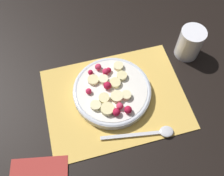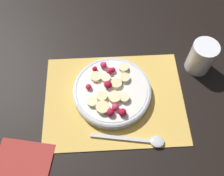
{
  "view_description": "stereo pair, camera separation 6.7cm",
  "coord_description": "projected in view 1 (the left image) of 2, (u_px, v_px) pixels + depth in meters",
  "views": [
    {
      "loc": [
        0.09,
        0.3,
        0.63
      ],
      "look_at": [
        0.01,
        -0.02,
        0.04
      ],
      "focal_mm": 40.0,
      "sensor_mm": 36.0,
      "label": 1
    },
    {
      "loc": [
        0.02,
        0.31,
        0.63
      ],
      "look_at": [
        0.01,
        -0.02,
        0.04
      ],
      "focal_mm": 40.0,
      "sensor_mm": 36.0,
      "label": 2
    }
  ],
  "objects": [
    {
      "name": "spoon",
      "position": [
        153.0,
        133.0,
        0.64
      ],
      "size": [
        0.19,
        0.05,
        0.01
      ],
      "rotation": [
        0.0,
        0.0,
        2.98
      ],
      "color": "silver",
      "rests_on": "placemat"
    },
    {
      "name": "fruit_bowl",
      "position": [
        112.0,
        91.0,
        0.69
      ],
      "size": [
        0.21,
        0.21,
        0.05
      ],
      "color": "silver",
      "rests_on": "placemat"
    },
    {
      "name": "placemat",
      "position": [
        115.0,
        98.0,
        0.7
      ],
      "size": [
        0.39,
        0.29,
        0.01
      ],
      "color": "#E0B251",
      "rests_on": "ground_plane"
    },
    {
      "name": "ground_plane",
      "position": [
        115.0,
        99.0,
        0.7
      ],
      "size": [
        3.0,
        3.0,
        0.0
      ],
      "primitive_type": "plane",
      "color": "black"
    },
    {
      "name": "drinking_glass",
      "position": [
        190.0,
        43.0,
        0.73
      ],
      "size": [
        0.07,
        0.07,
        0.1
      ],
      "color": "white",
      "rests_on": "ground_plane"
    }
  ]
}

